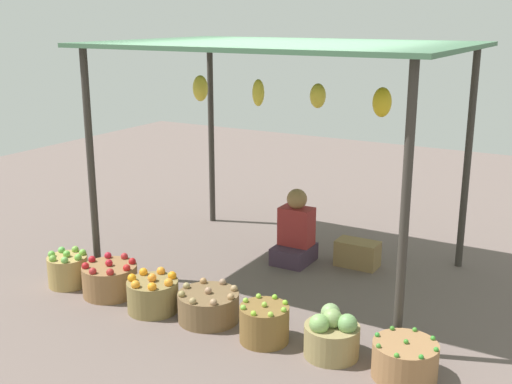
# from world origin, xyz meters

# --- Properties ---
(ground_plane) EXTENTS (14.00, 14.00, 0.00)m
(ground_plane) POSITION_xyz_m (0.00, 0.00, 0.00)
(ground_plane) COLOR #6A5A55
(market_stall_structure) EXTENTS (3.33, 2.34, 2.25)m
(market_stall_structure) POSITION_xyz_m (0.00, 0.00, 2.08)
(market_stall_structure) COLOR #38332D
(market_stall_structure) RESTS_ON ground
(vendor_person) EXTENTS (0.36, 0.44, 0.78)m
(vendor_person) POSITION_xyz_m (0.00, 0.30, 0.30)
(vendor_person) COLOR #423043
(vendor_person) RESTS_ON ground
(basket_green_apples) EXTENTS (0.38, 0.38, 0.35)m
(basket_green_apples) POSITION_xyz_m (-1.61, -1.33, 0.15)
(basket_green_apples) COLOR #A5884C
(basket_green_apples) RESTS_ON ground
(basket_red_apples) EXTENTS (0.50, 0.50, 0.34)m
(basket_red_apples) POSITION_xyz_m (-1.11, -1.29, 0.15)
(basket_red_apples) COLOR olive
(basket_red_apples) RESTS_ON ground
(basket_oranges) EXTENTS (0.45, 0.45, 0.34)m
(basket_oranges) POSITION_xyz_m (-0.56, -1.36, 0.15)
(basket_oranges) COLOR olive
(basket_oranges) RESTS_ON ground
(basket_potatoes) EXTENTS (0.52, 0.52, 0.30)m
(basket_potatoes) POSITION_xyz_m (-0.04, -1.27, 0.12)
(basket_potatoes) COLOR brown
(basket_potatoes) RESTS_ON ground
(basket_limes) EXTENTS (0.39, 0.39, 0.33)m
(basket_limes) POSITION_xyz_m (0.55, -1.35, 0.15)
(basket_limes) COLOR brown
(basket_limes) RESTS_ON ground
(basket_cabbages) EXTENTS (0.42, 0.42, 0.38)m
(basket_cabbages) POSITION_xyz_m (1.10, -1.30, 0.16)
(basket_cabbages) COLOR #948252
(basket_cabbages) RESTS_ON ground
(basket_green_chilies) EXTENTS (0.47, 0.47, 0.29)m
(basket_green_chilies) POSITION_xyz_m (1.67, -1.31, 0.13)
(basket_green_chilies) COLOR #9A6D45
(basket_green_chilies) RESTS_ON ground
(wooden_crate_near_vendor) EXTENTS (0.43, 0.24, 0.27)m
(wooden_crate_near_vendor) POSITION_xyz_m (0.61, 0.49, 0.13)
(wooden_crate_near_vendor) COLOR olive
(wooden_crate_near_vendor) RESTS_ON ground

